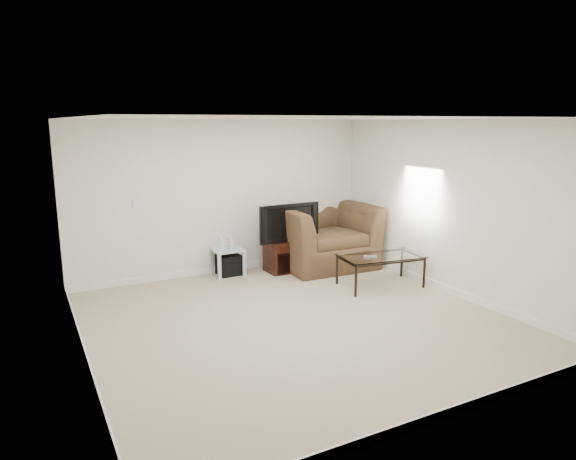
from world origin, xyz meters
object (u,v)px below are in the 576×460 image
television (286,222)px  subwoofer (229,265)px  coffee_table (380,271)px  tv_stand (285,255)px  side_table (227,262)px  recliner (323,225)px

television → subwoofer: (-0.92, 0.28, -0.69)m
subwoofer → television: bearing=-16.6°
subwoofer → coffee_table: (1.82, -1.64, 0.08)m
tv_stand → subwoofer: size_ratio=1.85×
side_table → coffee_table: (1.85, -1.63, 0.02)m
tv_stand → coffee_table: tv_stand is taller
tv_stand → recliner: (0.74, 0.00, 0.44)m
tv_stand → subwoofer: (-0.92, 0.25, -0.11)m
side_table → television: bearing=-15.1°
tv_stand → side_table: (-0.95, 0.23, -0.04)m
television → coffee_table: bearing=-58.7°
television → recliner: 0.75m
tv_stand → subwoofer: tv_stand is taller
television → coffee_table: television is taller
television → subwoofer: television is taller
side_table → subwoofer: bearing=32.7°
subwoofer → coffee_table: size_ratio=0.28×
tv_stand → television: 0.58m
television → tv_stand: bearing=90.1°
subwoofer → recliner: bearing=-8.5°
coffee_table → subwoofer: bearing=137.9°
television → coffee_table: size_ratio=0.81×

